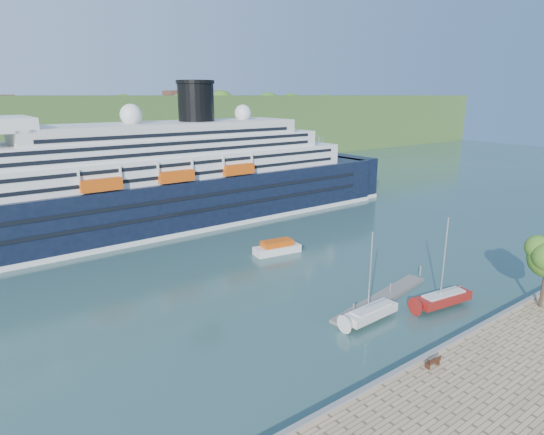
{
  "coord_description": "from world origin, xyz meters",
  "views": [
    {
      "loc": [
        -37.51,
        -21.2,
        24.16
      ],
      "look_at": [
        0.65,
        30.0,
        6.9
      ],
      "focal_mm": 30.0,
      "sensor_mm": 36.0,
      "label": 1
    }
  ],
  "objects": [
    {
      "name": "tender_launch",
      "position": [
        3.67,
        32.71,
        1.04
      ],
      "size": [
        7.86,
        3.77,
        2.09
      ],
      "primitive_type": null,
      "rotation": [
        0.0,
        0.0,
        -0.16
      ],
      "color": "#D44C0C",
      "rests_on": "ground"
    },
    {
      "name": "far_hillside",
      "position": [
        0.0,
        145.0,
        12.0
      ],
      "size": [
        400.0,
        50.0,
        24.0
      ],
      "primitive_type": "cube",
      "color": "#3B5C24",
      "rests_on": "ground"
    },
    {
      "name": "sailboat_red",
      "position": [
        7.91,
        6.03,
        5.24
      ],
      "size": [
        8.36,
        3.42,
        10.48
      ],
      "primitive_type": null,
      "rotation": [
        0.0,
        0.0,
        -0.15
      ],
      "color": "maroon",
      "rests_on": "ground"
    },
    {
      "name": "park_bench",
      "position": [
        -5.08,
        -1.37,
        1.51
      ],
      "size": [
        1.62,
        0.74,
        1.02
      ],
      "primitive_type": null,
      "rotation": [
        0.0,
        0.0,
        -0.06
      ],
      "color": "#402112",
      "rests_on": "promenade"
    },
    {
      "name": "cruise_ship",
      "position": [
        -8.99,
        57.94,
        13.46
      ],
      "size": [
        119.92,
        17.74,
        26.92
      ],
      "primitive_type": null,
      "rotation": [
        0.0,
        0.0,
        0.0
      ],
      "color": "black",
      "rests_on": "ground"
    },
    {
      "name": "ground",
      "position": [
        0.0,
        0.0,
        0.0
      ],
      "size": [
        400.0,
        400.0,
        0.0
      ],
      "primitive_type": "plane",
      "color": "#2B4E4A",
      "rests_on": "ground"
    },
    {
      "name": "floating_pontoon",
      "position": [
        3.52,
        11.55,
        0.2
      ],
      "size": [
        18.19,
        5.12,
        0.4
      ],
      "primitive_type": null,
      "rotation": [
        0.0,
        0.0,
        0.16
      ],
      "color": "slate",
      "rests_on": "ground"
    },
    {
      "name": "quay_coping",
      "position": [
        0.0,
        -0.2,
        1.15
      ],
      "size": [
        220.0,
        0.5,
        0.3
      ],
      "primitive_type": "cube",
      "color": "slate",
      "rests_on": "promenade"
    },
    {
      "name": "sailboat_white_near",
      "position": [
        -1.59,
        8.76,
        4.96
      ],
      "size": [
        7.75,
        2.38,
        9.92
      ],
      "primitive_type": null,
      "rotation": [
        0.0,
        0.0,
        0.03
      ],
      "color": "silver",
      "rests_on": "ground"
    }
  ]
}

